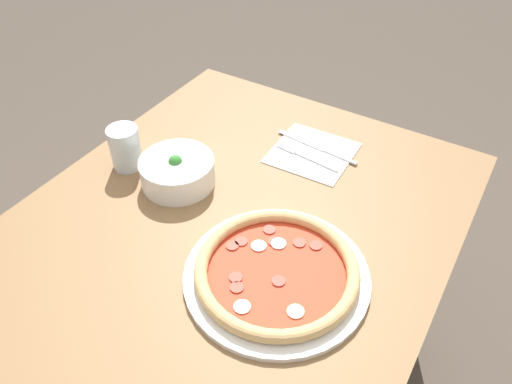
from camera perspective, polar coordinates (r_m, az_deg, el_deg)
dining_table at (r=1.16m, az=-2.47°, el=-7.17°), size 1.06×0.88×0.73m
pizza at (r=0.96m, az=2.37°, el=-9.12°), size 0.36×0.36×0.04m
bowl at (r=1.16m, az=-8.99°, el=2.50°), size 0.17×0.17×0.08m
napkin at (r=1.26m, az=6.45°, el=4.48°), size 0.20×0.20×0.00m
fork at (r=1.24m, az=5.94°, el=3.91°), size 0.03×0.17×0.00m
knife at (r=1.27m, az=7.33°, el=4.99°), size 0.04×0.23×0.01m
glass at (r=1.23m, az=-14.71°, el=4.93°), size 0.07×0.07×0.11m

